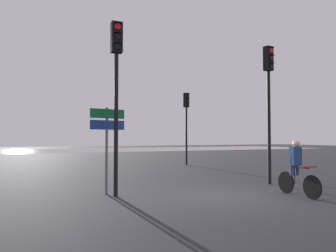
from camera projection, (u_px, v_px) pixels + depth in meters
ground_plane at (226, 197)px, 9.35m from camera, size 120.00×120.00×0.00m
water_strip at (61, 150)px, 43.97m from camera, size 80.00×16.00×0.01m
traffic_light_far_right at (186, 115)px, 20.49m from camera, size 0.39×0.41×4.51m
traffic_light_near_right at (269, 89)px, 12.08m from camera, size 0.36×0.38×5.07m
traffic_light_near_left at (116, 76)px, 9.50m from camera, size 0.33×0.34×5.06m
direction_sign_post at (107, 134)px, 9.83m from camera, size 1.09×0.21×2.60m
cyclist at (297, 167)px, 9.53m from camera, size 0.46×1.71×1.62m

